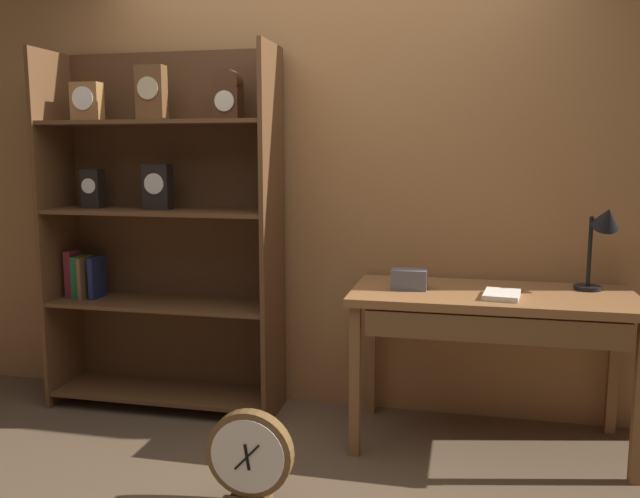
# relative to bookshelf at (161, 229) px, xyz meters

# --- Properties ---
(back_wood_panel) EXTENTS (4.80, 0.05, 2.60)m
(back_wood_panel) POSITION_rel_bookshelf_xyz_m (0.92, 0.22, 0.27)
(back_wood_panel) COLOR #9E6B3D
(back_wood_panel) RESTS_ON ground
(bookshelf) EXTENTS (1.33, 0.39, 2.03)m
(bookshelf) POSITION_rel_bookshelf_xyz_m (0.00, 0.00, 0.00)
(bookshelf) COLOR brown
(bookshelf) RESTS_ON ground
(workbench) EXTENTS (1.37, 0.64, 0.78)m
(workbench) POSITION_rel_bookshelf_xyz_m (1.83, -0.18, -0.34)
(workbench) COLOR brown
(workbench) RESTS_ON ground
(desk_lamp) EXTENTS (0.20, 0.21, 0.44)m
(desk_lamp) POSITION_rel_bookshelf_xyz_m (2.34, -0.03, 0.05)
(desk_lamp) COLOR black
(desk_lamp) RESTS_ON workbench
(toolbox_small) EXTENTS (0.18, 0.10, 0.10)m
(toolbox_small) POSITION_rel_bookshelf_xyz_m (1.42, -0.18, -0.20)
(toolbox_small) COLOR #595960
(toolbox_small) RESTS_ON workbench
(open_repair_manual) EXTENTS (0.19, 0.24, 0.02)m
(open_repair_manual) POSITION_rel_bookshelf_xyz_m (1.86, -0.27, -0.23)
(open_repair_manual) COLOR silver
(open_repair_manual) RESTS_ON workbench
(round_clock_large) EXTENTS (0.37, 0.11, 0.41)m
(round_clock_large) POSITION_rel_bookshelf_xyz_m (0.84, -0.97, -0.82)
(round_clock_large) COLOR brown
(round_clock_large) RESTS_ON ground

